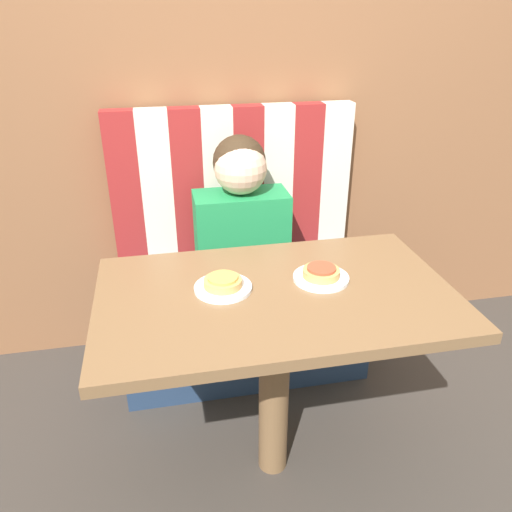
% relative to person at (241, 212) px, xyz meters
% --- Properties ---
extents(ground_plane, '(12.00, 12.00, 0.00)m').
position_rel_person_xyz_m(ground_plane, '(0.00, -0.60, -0.74)').
color(ground_plane, '#38332D').
extents(wall_back, '(7.00, 0.05, 2.60)m').
position_rel_person_xyz_m(wall_back, '(0.00, 0.29, 0.56)').
color(wall_back, brown).
rests_on(wall_back, ground_plane).
extents(booth_seat, '(1.03, 0.47, 0.42)m').
position_rel_person_xyz_m(booth_seat, '(0.00, -0.01, -0.53)').
color(booth_seat, navy).
rests_on(booth_seat, ground_plane).
extents(booth_backrest, '(1.03, 0.07, 0.70)m').
position_rel_person_xyz_m(booth_backrest, '(0.00, 0.19, 0.03)').
color(booth_backrest, maroon).
rests_on(booth_backrest, booth_seat).
extents(dining_table, '(1.05, 0.64, 0.72)m').
position_rel_person_xyz_m(dining_table, '(0.00, -0.60, -0.12)').
color(dining_table, brown).
rests_on(dining_table, ground_plane).
extents(person, '(0.37, 0.23, 0.62)m').
position_rel_person_xyz_m(person, '(0.00, 0.00, 0.00)').
color(person, '#1E8447').
rests_on(person, booth_seat).
extents(plate_left, '(0.17, 0.17, 0.01)m').
position_rel_person_xyz_m(plate_left, '(-0.15, -0.56, -0.01)').
color(plate_left, white).
rests_on(plate_left, dining_table).
extents(plate_right, '(0.17, 0.17, 0.01)m').
position_rel_person_xyz_m(plate_right, '(0.15, -0.56, -0.01)').
color(plate_right, white).
rests_on(plate_right, dining_table).
extents(pizza_left, '(0.11, 0.11, 0.03)m').
position_rel_person_xyz_m(pizza_left, '(-0.15, -0.56, 0.01)').
color(pizza_left, tan).
rests_on(pizza_left, plate_left).
extents(pizza_right, '(0.11, 0.11, 0.03)m').
position_rel_person_xyz_m(pizza_right, '(0.15, -0.56, 0.01)').
color(pizza_right, tan).
rests_on(pizza_right, plate_right).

